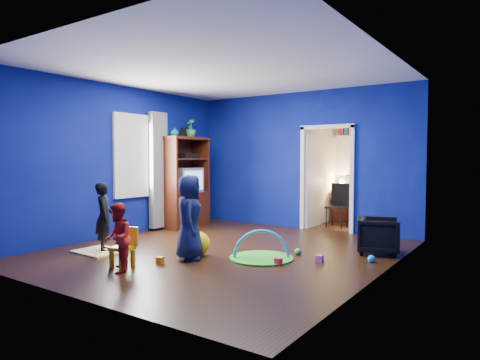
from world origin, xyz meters
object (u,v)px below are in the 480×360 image
Objects in this scene: play_mat at (261,258)px; kid_chair at (122,249)px; hopper_ball at (198,244)px; study_desk at (352,206)px; toddler_red at (118,238)px; child_black at (104,217)px; folding_chair at (337,206)px; vase at (175,132)px; crt_tv at (186,180)px; armchair at (378,236)px; child_navy at (189,217)px; tv_armoire at (184,182)px.

kid_chair is at bearing -131.20° from play_mat.
study_desk is at bearing 81.07° from hopper_ball.
toddler_red reaches higher than play_mat.
child_black reaches higher than folding_chair.
vase is 0.27× the size of crt_tv.
toddler_red is 5.20m from folding_chair.
kid_chair is 5.97m from study_desk.
toddler_red is at bearing 121.77° from armchair.
child_navy is at bearing -99.78° from folding_chair.
study_desk reaches higher than kid_chair.
play_mat is 1.09× the size of study_desk.
folding_chair is (0.74, 3.77, 0.27)m from hopper_ball.
study_desk is (2.19, 5.34, -0.18)m from child_black.
play_mat is at bearing -28.94° from crt_tv.
study_desk is at bearing 7.60° from armchair.
child_black is at bearing -112.30° from study_desk.
vase is at bearing -132.93° from study_desk.
kid_chair is 0.54× the size of folding_chair.
toddler_red is 1.31× the size of crt_tv.
folding_chair reaches higher than hopper_ball.
hopper_ball is 0.39× the size of play_mat.
folding_chair is (2.81, 1.76, -0.52)m from tv_armoire.
hopper_ball is 1.01m from play_mat.
vase is at bearing 106.40° from kid_chair.
vase is 3.84m from folding_chair.
child_black is 1.20m from kid_chair.
child_black is 1.39m from toddler_red.
kid_chair is at bearing -103.21° from folding_chair.
folding_chair reaches higher than play_mat.
kid_chair is (1.66, -2.84, -1.81)m from vase.
toddler_red is at bearing -67.13° from kid_chair.
tv_armoire reaches higher than study_desk.
hopper_ball is 4.80m from study_desk.
study_desk is 0.96m from folding_chair.
hopper_ball is at bearing -27.74° from child_navy.
kid_chair is (1.62, -3.14, -0.77)m from crt_tv.
vase reaches higher than crt_tv.
child_black is at bearing 139.69° from kid_chair.
crt_tv is at bearing -135.51° from study_desk.
play_mat is at bearing -23.99° from vase.
child_black is at bearing -116.56° from folding_chair.
crt_tv reaches higher than toddler_red.
child_navy is (-2.19, -1.97, 0.34)m from armchair.
vase reaches higher than toddler_red.
child_navy is 3.22m from vase.
study_desk is (1.00, 6.06, -0.08)m from toddler_red.
hopper_ball is at bearing 123.96° from toddler_red.
toddler_red is at bearing -59.15° from vase.
armchair is 3.36m from study_desk.
toddler_red is at bearing -61.47° from tv_armoire.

